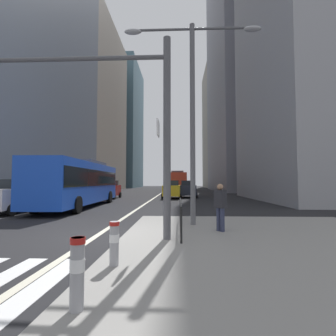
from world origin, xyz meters
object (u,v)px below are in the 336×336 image
(car_receding_far, at_px, (188,189))
(pedestrian_waiting, at_px, (220,205))
(city_bus_red_receding, at_px, (177,182))
(car_receding_near, at_px, (172,189))
(car_oncoming_mid, at_px, (109,189))
(bollard_front, at_px, (77,270))
(city_bus_red_distant, at_px, (176,182))
(bollard_left, at_px, (114,241))
(traffic_signal_gantry, at_px, (96,104))
(sedan_white_oncoming, at_px, (14,196))
(city_bus_blue_oncoming, at_px, (80,181))
(street_lamp_post, at_px, (192,94))

(car_receding_far, xyz_separation_m, pedestrian_waiting, (0.32, -20.74, 0.03))
(city_bus_red_receding, distance_m, car_receding_near, 12.59)
(car_oncoming_mid, height_order, bollard_front, car_oncoming_mid)
(city_bus_red_distant, xyz_separation_m, bollard_left, (-0.60, -52.06, -1.21))
(car_oncoming_mid, bearing_deg, traffic_signal_gantry, -75.61)
(city_bus_red_receding, distance_m, pedestrian_waiting, 31.70)
(sedan_white_oncoming, distance_m, pedestrian_waiting, 12.51)
(city_bus_red_receding, distance_m, bollard_left, 35.28)
(car_oncoming_mid, distance_m, car_receding_far, 8.92)
(bollard_front, bearing_deg, bollard_left, 88.86)
(car_receding_near, bearing_deg, city_bus_red_receding, 87.82)
(city_bus_blue_oncoming, distance_m, car_receding_far, 14.15)
(car_receding_near, height_order, bollard_front, car_receding_near)
(city_bus_red_receding, xyz_separation_m, city_bus_red_distant, (-0.45, 16.82, 0.00))
(car_receding_near, bearing_deg, bollard_left, -91.44)
(sedan_white_oncoming, distance_m, car_receding_far, 18.37)
(car_oncoming_mid, distance_m, bollard_left, 22.82)
(car_oncoming_mid, bearing_deg, bollard_front, -75.34)
(bollard_front, height_order, pedestrian_waiting, pedestrian_waiting)
(city_bus_red_distant, xyz_separation_m, street_lamp_post, (1.24, -47.20, 3.45))
(car_receding_far, height_order, traffic_signal_gantry, traffic_signal_gantry)
(sedan_white_oncoming, relative_size, city_bus_red_distant, 0.37)
(sedan_white_oncoming, bearing_deg, city_bus_red_receding, 69.92)
(city_bus_red_distant, bearing_deg, street_lamp_post, -88.50)
(street_lamp_post, relative_size, bollard_left, 9.28)
(car_oncoming_mid, bearing_deg, pedestrian_waiting, -64.09)
(sedan_white_oncoming, height_order, city_bus_red_receding, city_bus_red_receding)
(city_bus_red_distant, relative_size, bollard_front, 12.65)
(sedan_white_oncoming, bearing_deg, car_receding_near, 55.95)
(sedan_white_oncoming, xyz_separation_m, traffic_signal_gantry, (7.18, -7.10, 3.14))
(street_lamp_post, distance_m, bollard_left, 6.97)
(city_bus_red_distant, relative_size, bollard_left, 13.63)
(car_receding_far, height_order, pedestrian_waiting, car_receding_far)
(sedan_white_oncoming, bearing_deg, car_receding_far, 54.20)
(car_oncoming_mid, distance_m, street_lamp_post, 19.38)
(city_bus_red_distant, distance_m, car_oncoming_mid, 30.89)
(city_bus_red_distant, relative_size, car_oncoming_mid, 2.69)
(city_bus_red_receding, distance_m, city_bus_red_distant, 16.82)
(city_bus_blue_oncoming, distance_m, city_bus_red_receding, 23.48)
(city_bus_red_distant, bearing_deg, car_oncoming_mid, -102.79)
(car_receding_near, bearing_deg, sedan_white_oncoming, -124.05)
(pedestrian_waiting, bearing_deg, traffic_signal_gantry, -162.12)
(street_lamp_post, bearing_deg, sedan_white_oncoming, 155.87)
(car_receding_far, bearing_deg, city_bus_red_distant, 93.64)
(city_bus_blue_oncoming, height_order, bollard_front, city_bus_blue_oncoming)
(city_bus_red_distant, distance_m, traffic_signal_gantry, 49.80)
(car_receding_far, distance_m, traffic_signal_gantry, 22.50)
(city_bus_red_distant, distance_m, pedestrian_waiting, 48.52)
(car_oncoming_mid, relative_size, pedestrian_waiting, 2.75)
(traffic_signal_gantry, height_order, bollard_front, traffic_signal_gantry)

